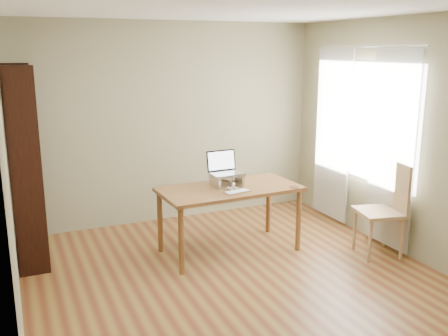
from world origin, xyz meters
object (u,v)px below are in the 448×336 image
Objects in this scene: keyboard at (237,192)px; bookshelf at (25,166)px; desk at (230,195)px; cat at (223,180)px; laptop at (224,168)px; chair at (386,205)px.

bookshelf is at bearing 146.19° from keyboard.
desk is 3.35× the size of cat.
laptop reaches higher than cat.
laptop is 0.77× the size of cat.
desk is 5.32× the size of keyboard.
chair reaches higher than desk.
keyboard is (-0.01, -0.36, -0.18)m from laptop.
laptop is at bearing 77.54° from keyboard.
desk is 0.24m from keyboard.
chair is at bearing -21.47° from bookshelf.
bookshelf is at bearing 153.54° from cat.
laptop is at bearing 87.44° from desk.
bookshelf is 3.92m from chair.
bookshelf reaches higher than cat.
keyboard is (-0.01, -0.22, 0.10)m from desk.
cat is (-0.04, -0.03, -0.14)m from laptop.
keyboard is at bearing -23.17° from bookshelf.
laptop reaches higher than chair.
desk is at bearing 166.29° from chair.
cat is 0.45× the size of chair.
keyboard is 0.63× the size of cat.
keyboard is (2.06, -0.88, -0.29)m from bookshelf.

